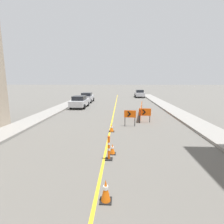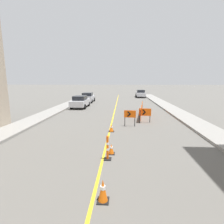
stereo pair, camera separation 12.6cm
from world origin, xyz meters
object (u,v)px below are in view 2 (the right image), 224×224
object	(u,v)px
traffic_cone_fifth	(111,149)
traffic_cone_farthest	(111,128)
delineator_post_rear	(108,149)
arrow_barricade_secondary	(145,113)
parked_car_curb_far	(141,94)
parked_car_curb_near	(80,102)
parked_car_curb_mid	(88,97)
arrow_barricade_primary	(130,115)
traffic_cone_fourth	(103,191)

from	to	relation	value
traffic_cone_fifth	traffic_cone_farthest	xyz separation A→B (m)	(-0.23, 3.84, -0.00)
traffic_cone_farthest	traffic_cone_fifth	bearing A→B (deg)	-86.52
delineator_post_rear	arrow_barricade_secondary	distance (m)	7.81
parked_car_curb_far	traffic_cone_fifth	bearing A→B (deg)	-98.79
parked_car_curb_near	parked_car_curb_mid	distance (m)	5.93
parked_car_curb_near	arrow_barricade_primary	bearing A→B (deg)	-54.63
arrow_barricade_secondary	delineator_post_rear	bearing A→B (deg)	-105.08
traffic_cone_fourth	parked_car_curb_mid	distance (m)	24.61
arrow_barricade_primary	parked_car_curb_near	xyz separation A→B (m)	(-6.18, 9.30, -0.13)
traffic_cone_fifth	parked_car_curb_mid	distance (m)	21.24
traffic_cone_fifth	parked_car_curb_mid	size ratio (longest dim) A/B	0.12
arrow_barricade_secondary	parked_car_curb_near	bearing A→B (deg)	138.14
traffic_cone_farthest	delineator_post_rear	distance (m)	4.47
parked_car_curb_far	delineator_post_rear	bearing A→B (deg)	-98.87
traffic_cone_fourth	parked_car_curb_mid	size ratio (longest dim) A/B	0.17
traffic_cone_fourth	traffic_cone_farthest	size ratio (longest dim) A/B	1.40
parked_car_curb_near	traffic_cone_farthest	bearing A→B (deg)	-64.26
traffic_cone_fourth	parked_car_curb_mid	xyz separation A→B (m)	(-5.15, 24.06, 0.44)
delineator_post_rear	parked_car_curb_mid	distance (m)	21.81
traffic_cone_fourth	traffic_cone_fifth	size ratio (longest dim) A/B	1.38
traffic_cone_farthest	arrow_barricade_primary	bearing A→B (deg)	47.72
traffic_cone_fourth	arrow_barricade_primary	xyz separation A→B (m)	(1.18, 8.82, 0.57)
delineator_post_rear	arrow_barricade_secondary	xyz separation A→B (m)	(2.63, 7.35, 0.37)
traffic_cone_fifth	arrow_barricade_primary	world-z (taller)	arrow_barricade_primary
arrow_barricade_secondary	traffic_cone_fourth	bearing A→B (deg)	-99.35
traffic_cone_fourth	arrow_barricade_secondary	bearing A→B (deg)	76.05
traffic_cone_fourth	traffic_cone_farthest	xyz separation A→B (m)	(-0.19, 7.31, -0.10)
arrow_barricade_primary	arrow_barricade_secondary	world-z (taller)	arrow_barricade_primary
arrow_barricade_primary	traffic_cone_fifth	bearing A→B (deg)	-97.31
traffic_cone_fourth	traffic_cone_farthest	bearing A→B (deg)	91.52
traffic_cone_fourth	parked_car_curb_far	size ratio (longest dim) A/B	0.17
parked_car_curb_near	parked_car_curb_far	bearing A→B (deg)	59.24
traffic_cone_farthest	delineator_post_rear	xyz separation A→B (m)	(0.10, -4.46, 0.24)
parked_car_curb_mid	parked_car_curb_far	size ratio (longest dim) A/B	1.01
traffic_cone_fifth	arrow_barricade_primary	size ratio (longest dim) A/B	0.41
traffic_cone_farthest	delineator_post_rear	size ratio (longest dim) A/B	0.45
traffic_cone_farthest	parked_car_curb_mid	xyz separation A→B (m)	(-4.96, 16.75, 0.55)
traffic_cone_fifth	parked_car_curb_far	xyz separation A→B (m)	(4.45, 29.52, 0.54)
arrow_barricade_primary	parked_car_curb_far	xyz separation A→B (m)	(3.31, 24.17, -0.13)
traffic_cone_fourth	parked_car_curb_mid	world-z (taller)	parked_car_curb_mid
parked_car_curb_mid	delineator_post_rear	bearing A→B (deg)	-77.88
arrow_barricade_primary	parked_car_curb_near	distance (m)	11.17
traffic_cone_fifth	delineator_post_rear	xyz separation A→B (m)	(-0.14, -0.62, 0.24)
delineator_post_rear	parked_car_curb_mid	xyz separation A→B (m)	(-5.05, 21.21, 0.30)
traffic_cone_fourth	parked_car_curb_near	bearing A→B (deg)	105.42
traffic_cone_fourth	traffic_cone_fifth	bearing A→B (deg)	89.35
traffic_cone_farthest	parked_car_curb_far	size ratio (longest dim) A/B	0.12
parked_car_curb_far	parked_car_curb_near	bearing A→B (deg)	-122.77
traffic_cone_fourth	parked_car_curb_far	world-z (taller)	parked_car_curb_far
traffic_cone_farthest	arrow_barricade_primary	xyz separation A→B (m)	(1.37, 1.51, 0.67)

